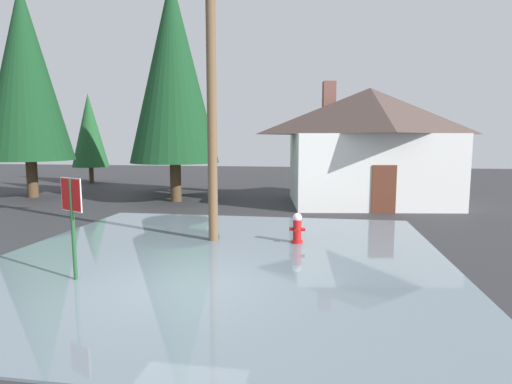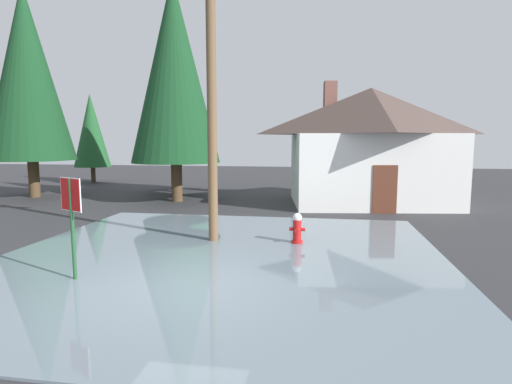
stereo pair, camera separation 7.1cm
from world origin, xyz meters
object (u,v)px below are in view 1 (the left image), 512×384
pine_tree_mid_left (25,73)px  pine_tree_short_left (173,71)px  stop_sign_near (72,208)px  house (368,144)px  pine_tree_tall_left (173,91)px  pine_tree_far_center (89,131)px  fire_hydrant (297,229)px  utility_pole (212,105)px

pine_tree_mid_left → pine_tree_short_left: (8.04, -0.24, -0.13)m
stop_sign_near → house: house is taller
pine_tree_tall_left → pine_tree_short_left: bearing=-69.2°
pine_tree_tall_left → pine_tree_mid_left: size_ratio=0.90×
pine_tree_tall_left → pine_tree_far_center: pine_tree_tall_left is taller
house → pine_tree_tall_left: bearing=164.7°
house → pine_tree_short_left: size_ratio=0.78×
pine_tree_short_left → pine_tree_tall_left: bearing=110.8°
fire_hydrant → house: 9.22m
pine_tree_mid_left → pine_tree_tall_left: bearing=27.6°
fire_hydrant → pine_tree_short_left: bearing=130.0°
stop_sign_near → fire_hydrant: bearing=41.2°
house → pine_tree_far_center: size_ratio=1.32×
pine_tree_short_left → pine_tree_far_center: 12.48m
stop_sign_near → pine_tree_mid_left: pine_tree_mid_left is taller
pine_tree_far_center → pine_tree_short_left: bearing=-40.8°
house → stop_sign_near: bearing=-120.7°
utility_pole → house: size_ratio=0.92×
utility_pole → pine_tree_far_center: bearing=130.1°
stop_sign_near → pine_tree_far_center: 22.64m
stop_sign_near → house: 14.44m
utility_pole → house: utility_pole is taller
stop_sign_near → fire_hydrant: (4.49, 3.93, -1.13)m
pine_tree_mid_left → pine_tree_short_left: size_ratio=1.02×
fire_hydrant → pine_tree_mid_left: (-14.48, 7.90, 6.00)m
stop_sign_near → utility_pole: size_ratio=0.29×
fire_hydrant → pine_tree_tall_left: 14.83m
pine_tree_far_center → pine_tree_mid_left: bearing=-81.2°
house → pine_tree_mid_left: (-17.33, -0.54, 3.63)m
house → pine_tree_mid_left: 17.72m
stop_sign_near → fire_hydrant: 6.08m
pine_tree_tall_left → pine_tree_short_left: (1.41, -3.71, 0.48)m
house → pine_tree_far_center: bearing=158.8°
house → fire_hydrant: bearing=-108.6°
pine_tree_far_center → stop_sign_near: bearing=-60.2°
pine_tree_tall_left → pine_tree_far_center: bearing=151.5°
stop_sign_near → pine_tree_far_center: size_ratio=0.35×
fire_hydrant → utility_pole: (-2.48, -0.07, 3.56)m
stop_sign_near → pine_tree_short_left: bearing=99.5°
house → utility_pole: bearing=-122.1°
utility_pole → pine_tree_short_left: 8.99m
fire_hydrant → pine_tree_tall_left: size_ratio=0.09×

